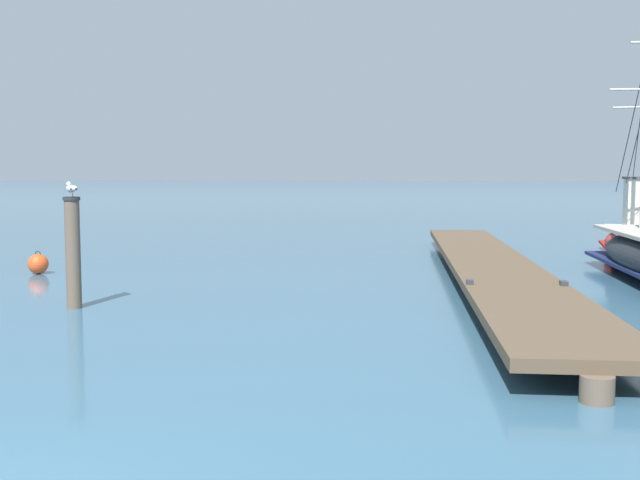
{
  "coord_description": "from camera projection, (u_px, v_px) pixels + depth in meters",
  "views": [
    {
      "loc": [
        3.56,
        -3.95,
        2.41
      ],
      "look_at": [
        1.97,
        7.23,
        1.4
      ],
      "focal_mm": 43.04,
      "sensor_mm": 36.0,
      "label": 1
    }
  ],
  "objects": [
    {
      "name": "mooring_buoy",
      "position": [
        38.0,
        264.0,
        18.06
      ],
      "size": [
        0.48,
        0.48,
        0.55
      ],
      "color": "#E04C1E",
      "rests_on": "ground"
    },
    {
      "name": "mooring_piling",
      "position": [
        73.0,
        251.0,
        13.47
      ],
      "size": [
        0.3,
        0.3,
        1.97
      ],
      "color": "brown",
      "rests_on": "ground"
    },
    {
      "name": "perched_seagull",
      "position": [
        71.0,
        188.0,
        13.36
      ],
      "size": [
        0.3,
        0.3,
        0.26
      ],
      "color": "gold",
      "rests_on": "mooring_piling"
    },
    {
      "name": "floating_dock",
      "position": [
        491.0,
        265.0,
        16.85
      ],
      "size": [
        2.61,
        18.23,
        0.53
      ],
      "color": "brown",
      "rests_on": "ground"
    }
  ]
}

